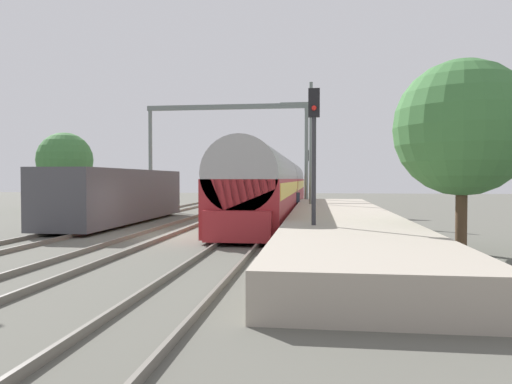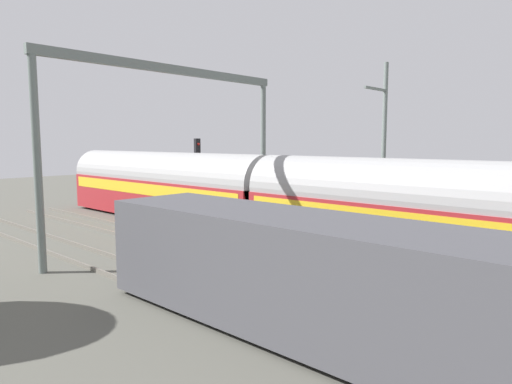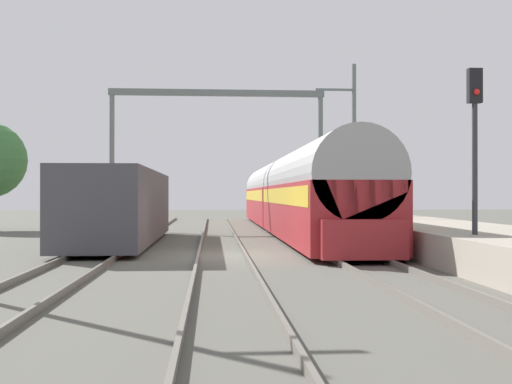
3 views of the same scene
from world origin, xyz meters
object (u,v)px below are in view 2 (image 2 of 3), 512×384
object	(u,v)px
person_crossing	(318,217)
passenger_train	(268,197)
freight_car	(322,280)
railway_signal_far	(198,166)
catenary_gantry	(174,118)

from	to	relation	value
person_crossing	passenger_train	bearing A→B (deg)	-111.38
passenger_train	freight_car	world-z (taller)	passenger_train
person_crossing	railway_signal_far	xyz separation A→B (m)	(0.46, 9.25, 2.05)
catenary_gantry	railway_signal_far	bearing A→B (deg)	42.38
person_crossing	railway_signal_far	world-z (taller)	railway_signal_far
passenger_train	catenary_gantry	bearing A→B (deg)	151.93
passenger_train	catenary_gantry	distance (m)	5.69
railway_signal_far	catenary_gantry	world-z (taller)	catenary_gantry
freight_car	catenary_gantry	bearing A→B (deg)	69.60
passenger_train	railway_signal_far	distance (m)	7.66
freight_car	railway_signal_far	world-z (taller)	railway_signal_far
railway_signal_far	catenary_gantry	bearing A→B (deg)	-137.62
freight_car	catenary_gantry	world-z (taller)	catenary_gantry
freight_car	catenary_gantry	xyz separation A→B (m)	(3.87, 10.39, 4.13)
railway_signal_far	catenary_gantry	distance (m)	8.23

